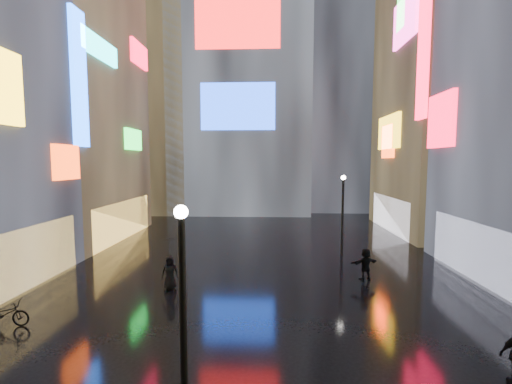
{
  "coord_description": "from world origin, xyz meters",
  "views": [
    {
      "loc": [
        0.52,
        -0.31,
        6.1
      ],
      "look_at": [
        0.0,
        12.0,
        5.0
      ],
      "focal_mm": 24.0,
      "sensor_mm": 36.0,
      "label": 1
    }
  ],
  "objects": [
    {
      "name": "ground",
      "position": [
        0.0,
        20.0,
        0.0
      ],
      "size": [
        140.0,
        140.0,
        0.0
      ],
      "primitive_type": "plane",
      "color": "black",
      "rests_on": "ground"
    },
    {
      "name": "building_left_far",
      "position": [
        -15.98,
        26.0,
        10.98
      ],
      "size": [
        10.28,
        12.0,
        22.0
      ],
      "color": "black",
      "rests_on": "ground"
    },
    {
      "name": "building_right_far",
      "position": [
        15.98,
        30.0,
        13.98
      ],
      "size": [
        10.28,
        12.0,
        28.0
      ],
      "color": "black",
      "rests_on": "ground"
    },
    {
      "name": "tower_main",
      "position": [
        -3.0,
        43.97,
        21.01
      ],
      "size": [
        16.0,
        14.2,
        42.0
      ],
      "color": "black",
      "rests_on": "ground"
    },
    {
      "name": "tower_flank_right",
      "position": [
        9.0,
        46.0,
        17.0
      ],
      "size": [
        12.0,
        12.0,
        34.0
      ],
      "primitive_type": "cube",
      "color": "black",
      "rests_on": "ground"
    },
    {
      "name": "tower_flank_left",
      "position": [
        -14.0,
        42.0,
        13.0
      ],
      "size": [
        10.0,
        10.0,
        26.0
      ],
      "primitive_type": "cube",
      "color": "black",
      "rests_on": "ground"
    },
    {
      "name": "lamp_near",
      "position": [
        -1.34,
        6.67,
        2.94
      ],
      "size": [
        0.3,
        0.3,
        5.2
      ],
      "color": "black",
      "rests_on": "ground"
    },
    {
      "name": "lamp_far",
      "position": [
        5.29,
        22.23,
        2.94
      ],
      "size": [
        0.3,
        0.3,
        5.2
      ],
      "color": "black",
      "rests_on": "ground"
    },
    {
      "name": "pedestrian_4",
      "position": [
        -4.26,
        15.42,
        0.81
      ],
      "size": [
        0.88,
        0.65,
        1.63
      ],
      "primitive_type": "imported",
      "rotation": [
        0.0,
        0.0,
        0.18
      ],
      "color": "black",
      "rests_on": "ground"
    },
    {
      "name": "pedestrian_5",
      "position": [
        5.45,
        17.18,
        0.82
      ],
      "size": [
        1.59,
        0.98,
        1.64
      ],
      "primitive_type": "imported",
      "rotation": [
        0.0,
        0.0,
        3.5
      ],
      "color": "black",
      "rests_on": "ground"
    },
    {
      "name": "umbrella_2",
      "position": [
        -4.26,
        15.42,
        2.07
      ],
      "size": [
        1.38,
        1.37,
        0.89
      ],
      "primitive_type": "imported",
      "rotation": [
        0.0,
        0.0,
        4.08
      ],
      "color": "black",
      "rests_on": "pedestrian_4"
    },
    {
      "name": "bicycle",
      "position": [
        -9.32,
        11.49,
        0.48
      ],
      "size": [
        1.87,
        0.78,
        0.96
      ],
      "primitive_type": "imported",
      "rotation": [
        0.0,
        0.0,
        1.65
      ],
      "color": "black",
      "rests_on": "ground"
    }
  ]
}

